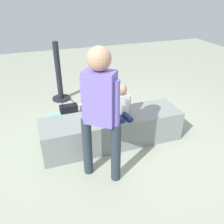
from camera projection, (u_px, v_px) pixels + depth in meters
ground_plane at (112, 142)px, 3.65m from camera, size 12.00×12.00×0.00m
concrete_ledge at (112, 130)px, 3.54m from camera, size 2.06×0.56×0.46m
child_seated at (121, 102)px, 3.34m from camera, size 0.28×0.33×0.48m
adult_standing at (100, 106)px, 2.57m from camera, size 0.40×0.36×1.62m
cake_plate at (107, 118)px, 3.33m from camera, size 0.22×0.22×0.07m
gift_bag at (56, 123)px, 3.83m from camera, size 0.19×0.12×0.35m
railing_post at (59, 79)px, 4.77m from camera, size 0.36×0.36×1.19m
water_bottle_near_gift at (82, 108)px, 4.41m from camera, size 0.07×0.07×0.24m
party_cup_red at (72, 127)px, 3.92m from camera, size 0.08×0.08×0.11m
cake_box_white at (102, 108)px, 4.52m from camera, size 0.35×0.36×0.12m
handbag_black_leather at (69, 111)px, 4.25m from camera, size 0.31×0.14×0.36m
handbag_brown_canvas at (107, 118)px, 4.05m from camera, size 0.32×0.14×0.35m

